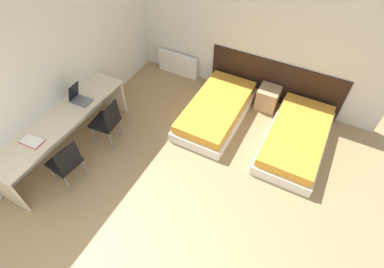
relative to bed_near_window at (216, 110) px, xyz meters
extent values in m
cube|color=silver|center=(0.03, 1.03, 1.17)|extent=(5.44, 0.05, 2.70)
cube|color=silver|center=(-2.22, -1.27, 1.17)|extent=(0.05, 5.54, 2.70)
cube|color=black|center=(0.76, 0.99, 0.27)|extent=(2.61, 0.03, 0.91)
cube|color=silver|center=(0.00, 0.00, -0.08)|extent=(0.98, 1.91, 0.21)
cube|color=gold|center=(0.00, 0.00, 0.11)|extent=(0.90, 1.83, 0.17)
cube|color=silver|center=(1.52, 0.00, -0.08)|extent=(0.98, 1.91, 0.21)
cube|color=gold|center=(1.52, 0.00, 0.11)|extent=(0.90, 1.83, 0.17)
cube|color=tan|center=(0.76, 0.75, 0.04)|extent=(0.40, 0.40, 0.45)
cube|color=silver|center=(-1.34, 0.91, 0.06)|extent=(0.93, 0.12, 0.49)
cube|color=beige|center=(-1.89, -1.89, 0.56)|extent=(0.61, 2.47, 0.04)
cube|color=beige|center=(-1.89, -3.11, 0.18)|extent=(0.55, 0.04, 0.72)
cube|color=beige|center=(-1.89, -0.67, 0.18)|extent=(0.55, 0.04, 0.72)
cube|color=black|center=(-1.46, -1.41, 0.26)|extent=(0.45, 0.45, 0.05)
cube|color=black|center=(-1.27, -1.39, 0.49)|extent=(0.07, 0.37, 0.40)
cylinder|color=slate|center=(-1.62, -1.60, 0.03)|extent=(0.02, 0.02, 0.42)
cylinder|color=slate|center=(-1.65, -1.25, 0.03)|extent=(0.02, 0.02, 0.42)
cylinder|color=slate|center=(-1.27, -1.56, 0.03)|extent=(0.02, 0.02, 0.42)
cylinder|color=slate|center=(-1.31, -1.22, 0.03)|extent=(0.02, 0.02, 0.42)
cube|color=black|center=(-1.46, -2.37, 0.26)|extent=(0.45, 0.45, 0.05)
cube|color=black|center=(-1.27, -2.39, 0.49)|extent=(0.07, 0.37, 0.40)
cylinder|color=slate|center=(-1.65, -2.52, 0.03)|extent=(0.02, 0.02, 0.42)
cylinder|color=slate|center=(-1.62, -2.18, 0.03)|extent=(0.02, 0.02, 0.42)
cylinder|color=slate|center=(-1.31, -2.56, 0.03)|extent=(0.02, 0.02, 0.42)
cylinder|color=slate|center=(-1.27, -2.21, 0.03)|extent=(0.02, 0.02, 0.42)
cube|color=slate|center=(-1.85, -1.42, 0.59)|extent=(0.33, 0.24, 0.02)
cube|color=black|center=(-1.97, -1.42, 0.75)|extent=(0.12, 0.23, 0.31)
cube|color=#B21E1E|center=(-1.90, -2.44, 0.58)|extent=(0.35, 0.22, 0.01)
cube|color=white|center=(-1.90, -2.44, 0.59)|extent=(0.33, 0.21, 0.01)
camera|label=1|loc=(1.52, -3.88, 3.91)|focal=28.00mm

